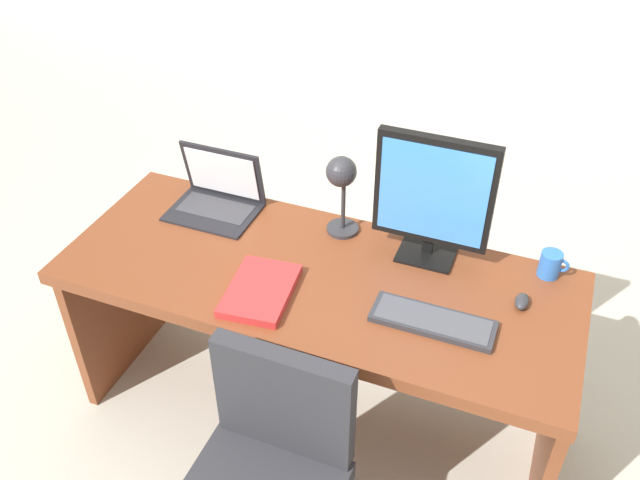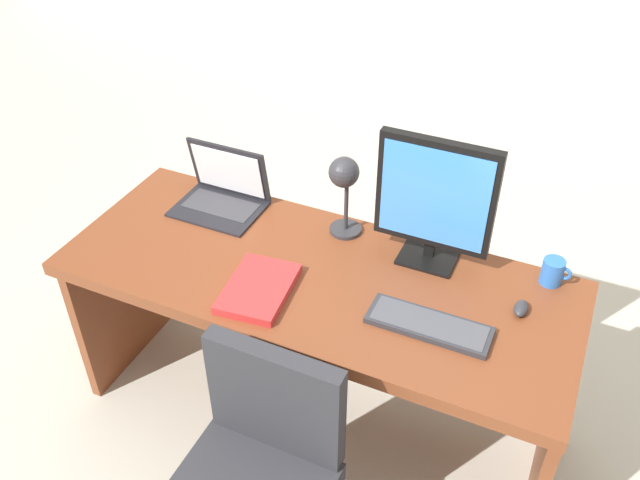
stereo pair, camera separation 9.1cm
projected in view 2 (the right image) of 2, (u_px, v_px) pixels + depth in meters
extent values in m
plane|color=#B7B2A3|center=(425.00, 218.00, 3.89)|extent=(12.00, 12.00, 0.00)
cube|color=brown|center=(316.00, 278.00, 2.36)|extent=(1.81, 0.72, 0.05)
cube|color=brown|center=(128.00, 289.00, 2.88)|extent=(0.04, 0.63, 0.70)
cube|color=brown|center=(551.00, 432.00, 2.30)|extent=(0.04, 0.63, 0.70)
cube|color=brown|center=(343.00, 302.00, 2.77)|extent=(1.59, 0.02, 0.49)
cube|color=black|center=(428.00, 257.00, 2.41)|extent=(0.20, 0.16, 0.01)
cube|color=black|center=(430.00, 247.00, 2.39)|extent=(0.04, 0.02, 0.06)
cube|color=black|center=(436.00, 194.00, 2.24)|extent=(0.41, 0.04, 0.40)
cube|color=#3F8CEA|center=(434.00, 197.00, 2.23)|extent=(0.37, 0.00, 0.36)
cube|color=black|center=(218.00, 209.00, 2.65)|extent=(0.34, 0.25, 0.01)
cube|color=#38383D|center=(221.00, 205.00, 2.66)|extent=(0.29, 0.14, 0.00)
cube|color=black|center=(229.00, 170.00, 2.65)|extent=(0.34, 0.05, 0.23)
cube|color=white|center=(228.00, 171.00, 2.64)|extent=(0.30, 0.04, 0.20)
cube|color=#2D2D33|center=(429.00, 325.00, 2.13)|extent=(0.39, 0.13, 0.02)
cube|color=#47474C|center=(429.00, 323.00, 2.13)|extent=(0.36, 0.11, 0.00)
ellipsoid|color=#2D2D33|center=(521.00, 308.00, 2.18)|extent=(0.04, 0.08, 0.04)
cylinder|color=#2D2D33|center=(346.00, 229.00, 2.54)|extent=(0.12, 0.12, 0.01)
cylinder|color=#2D2D33|center=(347.00, 204.00, 2.47)|extent=(0.02, 0.02, 0.22)
sphere|color=#2D2D33|center=(344.00, 172.00, 2.35)|extent=(0.11, 0.11, 0.11)
cube|color=red|center=(258.00, 288.00, 2.26)|extent=(0.24, 0.32, 0.03)
cylinder|color=blue|center=(552.00, 272.00, 2.28)|extent=(0.07, 0.07, 0.09)
torus|color=blue|center=(564.00, 274.00, 2.27)|extent=(0.05, 0.01, 0.05)
cube|color=#2D2D33|center=(275.00, 399.00, 2.01)|extent=(0.44, 0.06, 0.40)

